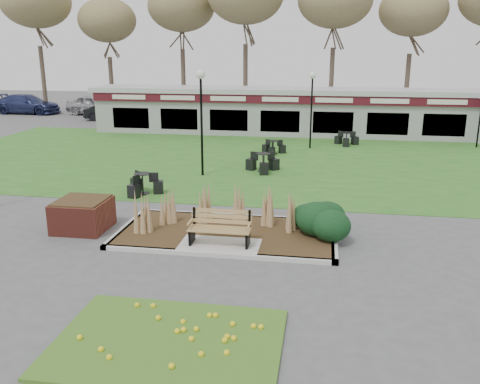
% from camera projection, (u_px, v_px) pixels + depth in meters
% --- Properties ---
extents(ground, '(100.00, 100.00, 0.00)m').
position_uv_depth(ground, '(219.00, 251.00, 13.80)').
color(ground, '#515154').
rests_on(ground, ground).
extents(lawn, '(34.00, 16.00, 0.02)m').
position_uv_depth(lawn, '(268.00, 159.00, 25.19)').
color(lawn, '#286A21').
rests_on(lawn, ground).
extents(flower_bed, '(4.20, 3.00, 0.16)m').
position_uv_depth(flower_bed, '(168.00, 341.00, 9.42)').
color(flower_bed, '#3E6E1F').
rests_on(flower_bed, ground).
extents(planting_bed, '(6.75, 3.40, 1.27)m').
position_uv_depth(planting_bed, '(271.00, 224.00, 14.78)').
color(planting_bed, '#352315').
rests_on(planting_bed, ground).
extents(park_bench, '(1.70, 0.66, 0.93)m').
position_uv_depth(park_bench, '(220.00, 227.00, 13.88)').
color(park_bench, '#9D7E47').
rests_on(park_bench, ground).
extents(brick_planter, '(1.50, 1.50, 0.95)m').
position_uv_depth(brick_planter, '(83.00, 214.00, 15.31)').
color(brick_planter, maroon).
rests_on(brick_planter, ground).
extents(food_pavilion, '(24.60, 3.40, 2.90)m').
position_uv_depth(food_pavilion, '(282.00, 111.00, 32.35)').
color(food_pavilion, '#939396').
rests_on(food_pavilion, ground).
extents(tree_backdrop, '(47.24, 5.24, 10.36)m').
position_uv_depth(tree_backdrop, '(293.00, 6.00, 38.11)').
color(tree_backdrop, '#47382B').
rests_on(tree_backdrop, ground).
extents(lamp_post_mid_left, '(0.37, 0.37, 4.46)m').
position_uv_depth(lamp_post_mid_left, '(201.00, 100.00, 21.11)').
color(lamp_post_mid_left, black).
rests_on(lamp_post_mid_left, ground).
extents(lamp_post_mid_right, '(0.34, 0.34, 4.10)m').
position_uv_depth(lamp_post_mid_right, '(312.00, 93.00, 27.13)').
color(lamp_post_mid_right, black).
rests_on(lamp_post_mid_right, ground).
extents(bistro_set_a, '(1.43, 1.43, 0.79)m').
position_uv_depth(bistro_set_a, '(143.00, 187.00, 19.09)').
color(bistro_set_a, black).
rests_on(bistro_set_a, ground).
extents(bistro_set_b, '(1.29, 1.15, 0.68)m').
position_uv_depth(bistro_set_b, '(273.00, 149.00, 26.42)').
color(bistro_set_b, black).
rests_on(bistro_set_b, ground).
extents(bistro_set_c, '(1.52, 1.46, 0.82)m').
position_uv_depth(bistro_set_c, '(263.00, 165.00, 22.59)').
color(bistro_set_c, black).
rests_on(bistro_set_c, ground).
extents(bistro_set_d, '(1.38, 1.25, 0.74)m').
position_uv_depth(bistro_set_d, '(346.00, 141.00, 28.78)').
color(bistro_set_d, black).
rests_on(bistro_set_d, ground).
extents(car_silver, '(5.16, 3.08, 1.64)m').
position_uv_depth(car_silver, '(95.00, 105.00, 41.73)').
color(car_silver, '#ABABB0').
rests_on(car_silver, ground).
extents(car_black, '(3.99, 2.18, 1.25)m').
position_uv_depth(car_black, '(110.00, 112.00, 38.92)').
color(car_black, black).
rests_on(car_black, ground).
extents(car_blue, '(5.64, 2.47, 1.61)m').
position_uv_depth(car_blue, '(27.00, 104.00, 42.69)').
color(car_blue, navy).
rests_on(car_blue, ground).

